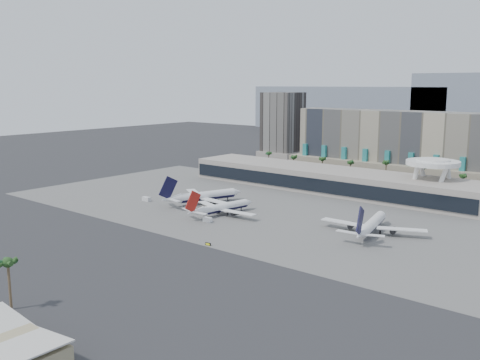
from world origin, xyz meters
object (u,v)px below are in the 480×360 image
Objects in this scene: taxiway_sign at (208,244)px; service_vehicle_b at (208,220)px; airliner_centre at (222,207)px; airliner_right at (372,225)px; airliner_left at (204,196)px; service_vehicle_a at (146,199)px.

service_vehicle_b is at bearing 126.79° from taxiway_sign.
airliner_right reaches higher than airliner_centre.
taxiway_sign is (49.20, -49.74, -3.41)m from airliner_left.
airliner_centre is at bearing 179.69° from airliner_right.
service_vehicle_a is (-48.50, -3.02, -2.31)m from airliner_centre.
airliner_centre is 47.11m from taxiway_sign.
airliner_left reaches higher than airliner_right.
airliner_left reaches higher than service_vehicle_b.
airliner_right is 9.70× the size of service_vehicle_a.
taxiway_sign is at bearing -46.13° from airliner_centre.
airliner_right is (88.39, 2.90, -0.15)m from airliner_left.
taxiway_sign is at bearing -25.93° from airliner_left.
service_vehicle_b is (25.68, -24.86, -3.00)m from airliner_left.
airliner_right is 65.70m from taxiway_sign.
service_vehicle_a reaches higher than taxiway_sign.
airliner_centre is 16.10× the size of taxiway_sign.
airliner_right is at bearing 21.26° from airliner_left.
airliner_centre reaches higher than taxiway_sign.
taxiway_sign is at bearing -27.27° from service_vehicle_a.
service_vehicle_b is at bearing -66.36° from airliner_centre.
airliner_right is 11.62× the size of service_vehicle_b.
airliner_right is at bearing 19.00° from service_vehicle_b.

